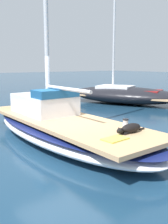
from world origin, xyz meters
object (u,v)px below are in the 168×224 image
at_px(deck_winch, 126,123).
at_px(deck_towel, 115,139).
at_px(dog_black, 130,128).
at_px(moored_boat_starboard_side, 123,94).
at_px(sailboat_main, 64,129).

relative_size(deck_winch, deck_towel, 0.38).
distance_m(deck_winch, deck_towel, 1.22).
bearing_deg(dog_black, moored_boat_starboard_side, 45.13).
bearing_deg(moored_boat_starboard_side, dog_black, -134.87).
bearing_deg(moored_boat_starboard_side, deck_winch, -135.48).
distance_m(sailboat_main, moored_boat_starboard_side, 7.97).
height_order(dog_black, deck_winch, dog_black).
height_order(deck_winch, deck_towel, deck_winch).
bearing_deg(moored_boat_starboard_side, sailboat_main, -148.60).
distance_m(deck_winch, moored_boat_starboard_side, 8.51).
bearing_deg(deck_winch, deck_towel, -146.75).
height_order(deck_towel, moored_boat_starboard_side, moored_boat_starboard_side).
xyz_separation_m(dog_black, moored_boat_starboard_side, (6.42, 6.44, -0.25)).
xyz_separation_m(sailboat_main, moored_boat_starboard_side, (6.80, 4.15, 0.19)).
distance_m(dog_black, deck_winch, 0.59).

